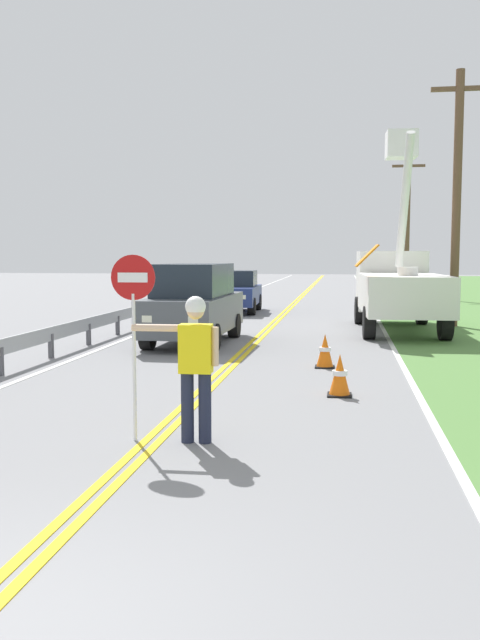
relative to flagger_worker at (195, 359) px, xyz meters
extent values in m
cube|color=yellow|center=(-0.63, 15.30, -1.04)|extent=(0.11, 110.00, 0.01)
cube|color=yellow|center=(-0.45, 15.30, -1.04)|extent=(0.11, 110.00, 0.01)
cube|color=silver|center=(3.06, 15.30, -1.04)|extent=(0.12, 110.00, 0.01)
cube|color=silver|center=(-4.14, 15.30, -1.04)|extent=(0.12, 110.00, 0.01)
cylinder|color=#1E2338|center=(0.12, 0.00, -0.61)|extent=(0.16, 0.16, 0.88)
cylinder|color=#1E2338|center=(-0.10, 0.00, -0.61)|extent=(0.16, 0.16, 0.88)
cube|color=yellow|center=(0.01, 0.00, 0.13)|extent=(0.41, 0.25, 0.60)
cylinder|color=beige|center=(-0.49, -0.01, 0.38)|extent=(0.60, 0.11, 0.09)
cylinder|color=beige|center=(0.25, 0.01, 0.16)|extent=(0.09, 0.09, 0.48)
sphere|color=beige|center=(0.01, 0.00, 0.60)|extent=(0.22, 0.22, 0.22)
sphere|color=white|center=(0.01, 0.00, 0.65)|extent=(0.25, 0.25, 0.25)
cylinder|color=silver|center=(-0.77, -0.02, -0.12)|extent=(0.04, 0.04, 1.85)
cylinder|color=#B71414|center=(-0.77, -0.02, 1.00)|extent=(0.56, 0.03, 0.56)
cube|color=white|center=(-0.77, -0.04, 1.00)|extent=(0.38, 0.01, 0.12)
cube|color=white|center=(3.51, 11.96, 0.16)|extent=(2.47, 4.68, 1.10)
cube|color=white|center=(3.38, 15.41, 0.41)|extent=(2.28, 2.18, 2.00)
cube|color=#1E2833|center=(3.34, 16.44, 0.71)|extent=(1.98, 0.13, 0.90)
cylinder|color=silver|center=(3.54, 11.04, 0.83)|extent=(0.56, 0.56, 0.24)
cylinder|color=silver|center=(3.50, 12.10, 2.78)|extent=(0.33, 2.33, 3.75)
cube|color=white|center=(3.46, 13.16, 4.59)|extent=(0.93, 0.93, 0.80)
cube|color=orange|center=(2.39, 10.12, 1.26)|extent=(0.62, 0.82, 0.59)
cylinder|color=black|center=(2.36, 15.17, -0.59)|extent=(0.35, 0.93, 0.92)
cylinder|color=black|center=(4.42, 15.25, -0.59)|extent=(0.35, 0.93, 0.92)
cylinder|color=black|center=(2.52, 10.89, -0.59)|extent=(0.35, 0.93, 0.92)
cylinder|color=black|center=(4.57, 10.97, -0.59)|extent=(0.35, 0.93, 0.92)
cube|color=#4C5156|center=(-2.10, 9.30, -0.25)|extent=(1.94, 4.64, 0.92)
cube|color=#1E2833|center=(-2.10, 9.30, 0.63)|extent=(1.68, 2.89, 0.84)
cube|color=#EAEACC|center=(-1.60, 7.01, -0.20)|extent=(0.24, 0.07, 0.16)
cube|color=#EAEACC|center=(-2.70, 7.03, -0.20)|extent=(0.24, 0.07, 0.16)
cylinder|color=black|center=(-1.31, 7.85, -0.71)|extent=(0.29, 0.69, 0.68)
cylinder|color=black|center=(-2.95, 7.89, -0.71)|extent=(0.29, 0.69, 0.68)
cylinder|color=black|center=(-1.25, 10.71, -0.71)|extent=(0.29, 0.69, 0.68)
cylinder|color=black|center=(-2.89, 10.74, -0.71)|extent=(0.29, 0.69, 0.68)
cube|color=navy|center=(-2.58, 19.08, -0.35)|extent=(1.98, 4.16, 0.72)
cube|color=#1E2833|center=(-2.59, 19.33, 0.33)|extent=(1.68, 1.78, 0.64)
cube|color=#EAEACC|center=(-1.96, 17.07, -0.30)|extent=(0.24, 0.07, 0.16)
cube|color=#EAEACC|center=(-3.06, 17.03, -0.30)|extent=(0.24, 0.07, 0.16)
cylinder|color=black|center=(-1.72, 17.83, -0.71)|extent=(0.30, 0.69, 0.68)
cylinder|color=black|center=(-3.35, 17.78, -0.71)|extent=(0.30, 0.69, 0.68)
cylinder|color=black|center=(-1.80, 20.37, -0.71)|extent=(0.30, 0.69, 0.68)
cylinder|color=black|center=(-3.44, 20.32, -0.71)|extent=(0.30, 0.69, 0.68)
cylinder|color=brown|center=(5.37, 14.79, 3.05)|extent=(0.28, 0.28, 8.20)
cube|color=brown|center=(5.37, 14.79, 6.55)|extent=(1.80, 0.14, 0.14)
cylinder|color=brown|center=(5.30, 31.12, 2.90)|extent=(0.28, 0.28, 7.88)
cube|color=brown|center=(5.30, 31.12, 6.24)|extent=(1.80, 0.14, 0.14)
cone|color=orange|center=(1.76, 3.10, -0.70)|extent=(0.36, 0.36, 0.70)
cylinder|color=white|center=(1.76, 3.10, -0.66)|extent=(0.25, 0.25, 0.08)
cube|color=black|center=(1.76, 3.10, -1.03)|extent=(0.40, 0.40, 0.03)
cone|color=orange|center=(1.44, 5.91, -0.70)|extent=(0.36, 0.36, 0.70)
cylinder|color=white|center=(1.44, 5.91, -0.66)|extent=(0.25, 0.25, 0.08)
cube|color=black|center=(1.44, 5.91, -1.03)|extent=(0.40, 0.40, 0.03)
cube|color=#9EA0A3|center=(-4.74, 12.00, -0.50)|extent=(0.06, 32.00, 0.32)
cube|color=#4C4C51|center=(-4.74, 4.00, -0.77)|extent=(0.10, 0.10, 0.55)
cube|color=#4C4C51|center=(-4.74, 6.29, -0.77)|extent=(0.10, 0.10, 0.55)
cube|color=#4C4C51|center=(-4.74, 8.57, -0.77)|extent=(0.10, 0.10, 0.55)
cube|color=#4C4C51|center=(-4.74, 10.86, -0.77)|extent=(0.10, 0.10, 0.55)
cube|color=#4C4C51|center=(-4.74, 13.14, -0.77)|extent=(0.10, 0.10, 0.55)
cube|color=#4C4C51|center=(-4.74, 15.43, -0.77)|extent=(0.10, 0.10, 0.55)
cube|color=#4C4C51|center=(-4.74, 17.71, -0.77)|extent=(0.10, 0.10, 0.55)
cube|color=#4C4C51|center=(-4.74, 20.00, -0.77)|extent=(0.10, 0.10, 0.55)
cube|color=#4C4C51|center=(-4.74, 22.29, -0.77)|extent=(0.10, 0.10, 0.55)
cube|color=#4C4C51|center=(-4.74, 24.57, -0.77)|extent=(0.10, 0.10, 0.55)
cube|color=#4C4C51|center=(-4.74, 26.86, -0.77)|extent=(0.10, 0.10, 0.55)
camera|label=1|loc=(1.79, -8.03, 1.28)|focal=37.85mm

